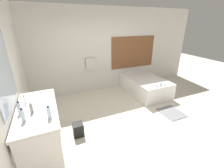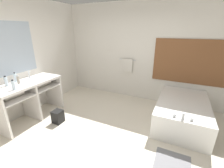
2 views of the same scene
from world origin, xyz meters
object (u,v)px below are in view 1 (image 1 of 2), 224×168
object	(u,v)px
bathtub	(145,85)
water_bottle_3	(23,115)
soap_dispenser	(31,108)
water_bottle_1	(19,108)
water_bottle_2	(49,113)
waste_bin	(78,129)

from	to	relation	value
bathtub	water_bottle_3	bearing A→B (deg)	-153.96
bathtub	soap_dispenser	bearing A→B (deg)	-155.99
water_bottle_1	soap_dispenser	world-z (taller)	water_bottle_1
water_bottle_1	water_bottle_3	size ratio (longest dim) A/B	1.01
water_bottle_2	soap_dispenser	distance (m)	0.36
water_bottle_2	waste_bin	xyz separation A→B (m)	(0.47, 0.51, -0.86)
water_bottle_2	soap_dispenser	bearing A→B (deg)	133.58
bathtub	water_bottle_1	xyz separation A→B (m)	(-3.40, -1.39, 0.72)
water_bottle_3	water_bottle_1	bearing A→B (deg)	106.22
waste_bin	water_bottle_2	bearing A→B (deg)	-132.70
bathtub	soap_dispenser	world-z (taller)	soap_dispenser
waste_bin	water_bottle_3	bearing A→B (deg)	-152.10
water_bottle_1	water_bottle_2	bearing A→B (deg)	-36.95
water_bottle_1	waste_bin	xyz separation A→B (m)	(0.89, 0.20, -0.86)
soap_dispenser	waste_bin	xyz separation A→B (m)	(0.72, 0.25, -0.84)
water_bottle_3	soap_dispenser	world-z (taller)	water_bottle_3
bathtub	water_bottle_2	bearing A→B (deg)	-150.26
water_bottle_2	soap_dispenser	size ratio (longest dim) A/B	1.10
water_bottle_3	soap_dispenser	size ratio (longest dim) A/B	1.12
water_bottle_3	waste_bin	bearing A→B (deg)	27.90
water_bottle_3	bathtub	bearing A→B (deg)	26.04
bathtub	waste_bin	distance (m)	2.78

